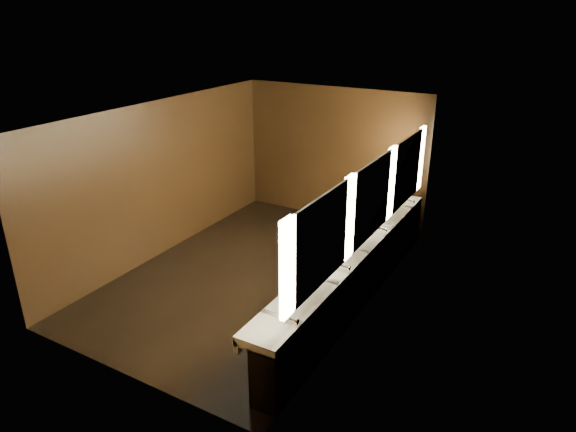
{
  "coord_description": "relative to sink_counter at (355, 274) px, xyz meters",
  "views": [
    {
      "loc": [
        4.33,
        -6.5,
        4.3
      ],
      "look_at": [
        0.61,
        0.0,
        1.21
      ],
      "focal_mm": 32.0,
      "sensor_mm": 36.0,
      "label": 1
    }
  ],
  "objects": [
    {
      "name": "floor",
      "position": [
        -1.79,
        0.0,
        -0.5
      ],
      "size": [
        6.0,
        6.0,
        0.0
      ],
      "primitive_type": "plane",
      "color": "black",
      "rests_on": "ground"
    },
    {
      "name": "wall_right",
      "position": [
        0.21,
        0.0,
        0.9
      ],
      "size": [
        0.02,
        6.0,
        2.8
      ],
      "primitive_type": "cube",
      "color": "black",
      "rests_on": "floor"
    },
    {
      "name": "ceiling",
      "position": [
        -1.79,
        0.0,
        2.3
      ],
      "size": [
        4.0,
        6.0,
        0.02
      ],
      "primitive_type": "cube",
      "color": "#2D2D2B",
      "rests_on": "wall_back"
    },
    {
      "name": "wall_front",
      "position": [
        -1.79,
        -3.0,
        0.9
      ],
      "size": [
        4.0,
        0.02,
        2.8
      ],
      "primitive_type": "cube",
      "color": "black",
      "rests_on": "floor"
    },
    {
      "name": "mirror_band",
      "position": [
        0.19,
        -0.0,
        1.25
      ],
      "size": [
        0.06,
        5.03,
        1.15
      ],
      "color": "#FFEFBE",
      "rests_on": "wall_right"
    },
    {
      "name": "wall_back",
      "position": [
        -1.79,
        3.0,
        0.9
      ],
      "size": [
        4.0,
        0.02,
        2.8
      ],
      "primitive_type": "cube",
      "color": "black",
      "rests_on": "floor"
    },
    {
      "name": "trash_bin",
      "position": [
        -0.22,
        -0.88,
        -0.23
      ],
      "size": [
        0.39,
        0.39,
        0.53
      ],
      "primitive_type": "cylinder",
      "rotation": [
        0.0,
        0.0,
        0.18
      ],
      "color": "black",
      "rests_on": "floor"
    },
    {
      "name": "wall_left",
      "position": [
        -3.79,
        0.0,
        0.9
      ],
      "size": [
        0.02,
        6.0,
        2.8
      ],
      "primitive_type": "cube",
      "color": "black",
      "rests_on": "floor"
    },
    {
      "name": "person",
      "position": [
        -0.61,
        -0.05,
        0.27
      ],
      "size": [
        0.53,
        0.65,
        1.53
      ],
      "primitive_type": "imported",
      "rotation": [
        0.0,
        0.0,
        -1.92
      ],
      "color": "#96B2E0",
      "rests_on": "floor"
    },
    {
      "name": "sink_counter",
      "position": [
        0.0,
        0.0,
        0.0
      ],
      "size": [
        0.55,
        5.4,
        1.01
      ],
      "color": "black",
      "rests_on": "floor"
    }
  ]
}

